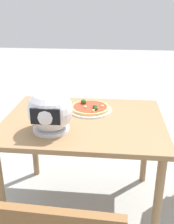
% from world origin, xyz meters
% --- Properties ---
extents(ground_plane, '(14.00, 14.00, 0.00)m').
position_xyz_m(ground_plane, '(0.00, 0.00, 0.00)').
color(ground_plane, '#9E9E99').
extents(dining_table, '(1.05, 0.83, 0.71)m').
position_xyz_m(dining_table, '(0.00, 0.00, 0.62)').
color(dining_table, olive).
rests_on(dining_table, ground).
extents(pizza_plate, '(0.31, 0.31, 0.01)m').
position_xyz_m(pizza_plate, '(-0.03, -0.16, 0.71)').
color(pizza_plate, white).
rests_on(pizza_plate, dining_table).
extents(pizza, '(0.27, 0.27, 0.05)m').
position_xyz_m(pizza, '(-0.03, -0.16, 0.73)').
color(pizza, tan).
rests_on(pizza, pizza_plate).
extents(motorcycle_helmet, '(0.27, 0.27, 0.27)m').
position_xyz_m(motorcycle_helmet, '(0.18, 0.18, 0.84)').
color(motorcycle_helmet, silver).
rests_on(motorcycle_helmet, dining_table).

